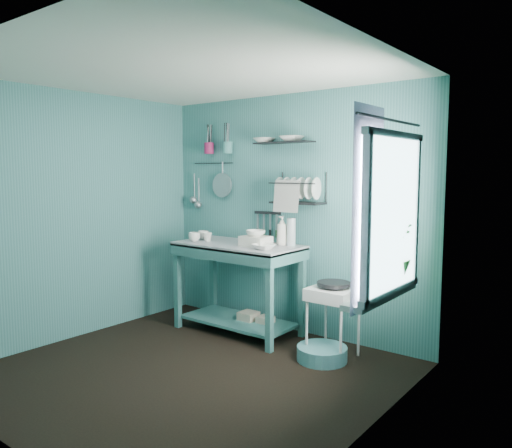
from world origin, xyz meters
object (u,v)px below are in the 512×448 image
Objects in this scene: water_bottle at (291,232)px; floor_basin at (322,353)px; mug_left at (194,237)px; soap_bottle at (282,231)px; storage_tin_large at (249,322)px; hotplate_stand at (333,323)px; wash_tub at (256,241)px; dish_rack at (298,188)px; utensil_cup_teal at (228,148)px; work_counter at (238,288)px; potted_plant at (391,253)px; frying_pan at (334,284)px; mug_right at (203,235)px; utensil_cup_magenta at (209,148)px; colander at (222,185)px; mug_mid at (207,237)px; storage_tin_small at (265,326)px.

floor_basin is at bearing -32.72° from water_bottle.
mug_left is 0.41× the size of soap_bottle.
storage_tin_large is at bearing -154.89° from soap_bottle.
water_bottle is at bearing 159.73° from hotplate_stand.
floor_basin is (0.70, -0.37, -1.03)m from soap_bottle.
wash_tub is 0.68m from dish_rack.
utensil_cup_teal is at bearing 173.13° from water_bottle.
dish_rack reaches higher than work_counter.
potted_plant is 2.04m from storage_tin_large.
floor_basin is (-0.03, -0.13, -0.62)m from frying_pan.
mug_right is 0.56× the size of storage_tin_large.
utensil_cup_magenta reaches higher than colander.
frying_pan is 0.59× the size of potted_plant.
mug_mid reaches higher than floor_basin.
utensil_cup_magenta is at bearing 173.77° from dish_rack.
mug_left is at bearing -83.60° from colander.
storage_tin_large is (0.60, 0.05, -0.89)m from mug_right.
frying_pan is (0.00, 0.00, 0.36)m from hotplate_stand.
storage_tin_large is at bearing -28.48° from utensil_cup_teal.
water_bottle is 1.02m from hotplate_stand.
utensil_cup_teal reaches higher than potted_plant.
dish_rack is 1.07m from utensil_cup_teal.
dish_rack reaches higher than storage_tin_small.
frying_pan is 1.94m from colander.
wash_tub is 2.15× the size of utensil_cup_magenta.
water_bottle is at bearing -5.26° from utensil_cup_magenta.
dish_rack is at bearing 152.22° from frying_pan.
water_bottle is at bearing 12.17° from mug_right.
hotplate_stand is 2.12m from colander.
utensil_cup_magenta is 0.59× the size of storage_tin_large.
soap_bottle is at bearing -151.78° from dish_rack.
colander is (-1.69, 0.40, 0.85)m from frying_pan.
utensil_cup_magenta reaches higher than water_bottle.
dish_rack is 4.23× the size of utensil_cup_magenta.
soap_bottle is 1.00× the size of frying_pan.
frying_pan reaches higher than floor_basin.
floor_basin is at bearing 162.55° from potted_plant.
colander is at bearing 170.32° from soap_bottle.
mug_mid is at bearing -177.50° from hotplate_stand.
colander reaches higher than soap_bottle.
utensil_cup_magenta reaches higher than hotplate_stand.
storage_tin_large is at bearing -157.96° from water_bottle.
mug_right is (-0.12, 0.06, 0.00)m from mug_mid.
floor_basin is at bearing -17.93° from utensil_cup_teal.
utensil_cup_teal is at bearing 138.19° from work_counter.
hotplate_stand is at bearing 4.44° from mug_left.
utensil_cup_magenta is at bearing 170.39° from hotplate_stand.
storage_tin_large is 1.10× the size of storage_tin_small.
mug_mid is 0.77× the size of utensil_cup_magenta.
storage_tin_small is at bearing 17.10° from mug_left.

